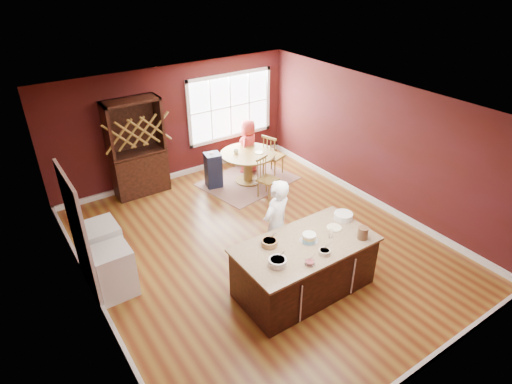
% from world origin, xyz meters
% --- Properties ---
extents(room_shell, '(7.00, 7.00, 7.00)m').
position_xyz_m(room_shell, '(0.00, 0.00, 1.35)').
color(room_shell, brown).
rests_on(room_shell, ground).
extents(window, '(2.36, 0.10, 1.66)m').
position_xyz_m(window, '(1.50, 3.47, 1.50)').
color(window, white).
rests_on(window, room_shell).
extents(doorway, '(0.08, 1.26, 2.13)m').
position_xyz_m(doorway, '(-2.97, 0.60, 1.02)').
color(doorway, white).
rests_on(doorway, room_shell).
extents(kitchen_island, '(2.24, 1.17, 0.92)m').
position_xyz_m(kitchen_island, '(-0.08, -1.37, 0.44)').
color(kitchen_island, black).
rests_on(kitchen_island, ground).
extents(dining_table, '(1.29, 1.29, 0.75)m').
position_xyz_m(dining_table, '(1.24, 2.28, 0.53)').
color(dining_table, brown).
rests_on(dining_table, ground).
extents(baker, '(0.72, 0.58, 1.70)m').
position_xyz_m(baker, '(-0.11, -0.63, 0.85)').
color(baker, white).
rests_on(baker, ground).
extents(layer_cake, '(0.30, 0.30, 0.12)m').
position_xyz_m(layer_cake, '(0.00, -1.34, 0.98)').
color(layer_cake, white).
rests_on(layer_cake, kitchen_island).
extents(bowl_blue, '(0.27, 0.27, 0.10)m').
position_xyz_m(bowl_blue, '(-0.76, -1.53, 0.97)').
color(bowl_blue, silver).
rests_on(bowl_blue, kitchen_island).
extents(bowl_yellow, '(0.25, 0.25, 0.09)m').
position_xyz_m(bowl_yellow, '(-0.58, -1.09, 0.97)').
color(bowl_yellow, olive).
rests_on(bowl_yellow, kitchen_island).
extents(bowl_pink, '(0.15, 0.15, 0.06)m').
position_xyz_m(bowl_pink, '(-0.36, -1.79, 0.95)').
color(bowl_pink, white).
rests_on(bowl_pink, kitchen_island).
extents(bowl_olive, '(0.18, 0.18, 0.07)m').
position_xyz_m(bowl_olive, '(-0.02, -1.72, 0.95)').
color(bowl_olive, beige).
rests_on(bowl_olive, kitchen_island).
extents(drinking_glass, '(0.07, 0.07, 0.14)m').
position_xyz_m(drinking_glass, '(0.35, -1.47, 0.99)').
color(drinking_glass, silver).
rests_on(drinking_glass, kitchen_island).
extents(dinner_plate, '(0.25, 0.25, 0.02)m').
position_xyz_m(dinner_plate, '(0.57, -1.30, 0.93)').
color(dinner_plate, '#F2EAAB').
rests_on(dinner_plate, kitchen_island).
extents(white_tub, '(0.31, 0.31, 0.11)m').
position_xyz_m(white_tub, '(0.89, -1.18, 0.97)').
color(white_tub, white).
rests_on(white_tub, kitchen_island).
extents(stoneware_crock, '(0.17, 0.17, 0.20)m').
position_xyz_m(stoneware_crock, '(0.74, -1.76, 1.02)').
color(stoneware_crock, brown).
rests_on(stoneware_crock, kitchen_island).
extents(rug, '(2.37, 1.99, 0.01)m').
position_xyz_m(rug, '(1.24, 2.28, 0.01)').
color(rug, brown).
rests_on(rug, ground).
extents(chair_east, '(0.54, 0.56, 1.06)m').
position_xyz_m(chair_east, '(1.98, 2.28, 0.53)').
color(chair_east, brown).
rests_on(chair_east, ground).
extents(chair_south, '(0.50, 0.48, 0.95)m').
position_xyz_m(chair_south, '(1.20, 1.42, 0.48)').
color(chair_south, '#945835').
rests_on(chair_south, ground).
extents(chair_north, '(0.54, 0.53, 0.97)m').
position_xyz_m(chair_north, '(1.57, 3.06, 0.49)').
color(chair_north, brown).
rests_on(chair_north, ground).
extents(seated_woman, '(0.79, 0.73, 1.36)m').
position_xyz_m(seated_woman, '(1.55, 2.73, 0.68)').
color(seated_woman, '#BC2F2E').
rests_on(seated_woman, ground).
extents(high_chair, '(0.41, 0.41, 0.87)m').
position_xyz_m(high_chair, '(0.44, 2.55, 0.43)').
color(high_chair, black).
rests_on(high_chair, ground).
extents(toddler, '(0.18, 0.14, 0.26)m').
position_xyz_m(toddler, '(0.49, 2.63, 0.81)').
color(toddler, '#8CA5BF').
rests_on(toddler, high_chair).
extents(table_plate, '(0.20, 0.20, 0.01)m').
position_xyz_m(table_plate, '(1.46, 2.14, 0.76)').
color(table_plate, beige).
rests_on(table_plate, dining_table).
extents(table_cup, '(0.13, 0.13, 0.09)m').
position_xyz_m(table_cup, '(1.00, 2.43, 0.80)').
color(table_cup, silver).
rests_on(table_cup, dining_table).
extents(hutch, '(1.20, 0.50, 2.20)m').
position_xyz_m(hutch, '(-1.05, 3.22, 1.10)').
color(hutch, '#3F2011').
rests_on(hutch, ground).
extents(washer, '(0.59, 0.57, 0.86)m').
position_xyz_m(washer, '(-2.64, 0.28, 0.43)').
color(washer, white).
rests_on(washer, ground).
extents(dryer, '(0.64, 0.62, 0.93)m').
position_xyz_m(dryer, '(-2.64, 0.92, 0.47)').
color(dryer, white).
rests_on(dryer, ground).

